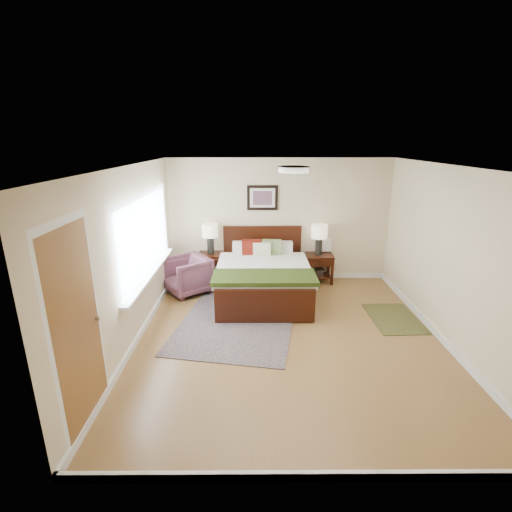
# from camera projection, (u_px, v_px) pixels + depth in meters

# --- Properties ---
(floor) EXTENTS (5.00, 5.00, 0.00)m
(floor) POSITION_uv_depth(u_px,v_px,m) (289.00, 336.00, 5.58)
(floor) COLOR olive
(floor) RESTS_ON ground
(back_wall) EXTENTS (4.50, 0.04, 2.50)m
(back_wall) POSITION_uv_depth(u_px,v_px,m) (279.00, 220.00, 7.59)
(back_wall) COLOR beige
(back_wall) RESTS_ON ground
(front_wall) EXTENTS (4.50, 0.04, 2.50)m
(front_wall) POSITION_uv_depth(u_px,v_px,m) (322.00, 357.00, 2.82)
(front_wall) COLOR beige
(front_wall) RESTS_ON ground
(left_wall) EXTENTS (0.04, 5.00, 2.50)m
(left_wall) POSITION_uv_depth(u_px,v_px,m) (131.00, 258.00, 5.20)
(left_wall) COLOR beige
(left_wall) RESTS_ON ground
(right_wall) EXTENTS (0.04, 5.00, 2.50)m
(right_wall) POSITION_uv_depth(u_px,v_px,m) (450.00, 257.00, 5.22)
(right_wall) COLOR beige
(right_wall) RESTS_ON ground
(ceiling) EXTENTS (4.50, 5.00, 0.02)m
(ceiling) POSITION_uv_depth(u_px,v_px,m) (294.00, 166.00, 4.83)
(ceiling) COLOR white
(ceiling) RESTS_ON back_wall
(window) EXTENTS (0.11, 2.72, 1.32)m
(window) POSITION_uv_depth(u_px,v_px,m) (148.00, 237.00, 5.83)
(window) COLOR silver
(window) RESTS_ON left_wall
(door) EXTENTS (0.06, 1.00, 2.18)m
(door) POSITION_uv_depth(u_px,v_px,m) (78.00, 330.00, 3.58)
(door) COLOR silver
(door) RESTS_ON ground
(ceil_fixture) EXTENTS (0.44, 0.44, 0.08)m
(ceil_fixture) POSITION_uv_depth(u_px,v_px,m) (294.00, 169.00, 4.85)
(ceil_fixture) COLOR white
(ceil_fixture) RESTS_ON ceiling
(bed) EXTENTS (1.73, 2.09, 1.12)m
(bed) POSITION_uv_depth(u_px,v_px,m) (263.00, 271.00, 6.83)
(bed) COLOR black
(bed) RESTS_ON ground
(wall_art) EXTENTS (0.62, 0.05, 0.50)m
(wall_art) POSITION_uv_depth(u_px,v_px,m) (262.00, 198.00, 7.42)
(wall_art) COLOR black
(wall_art) RESTS_ON back_wall
(nightstand_left) EXTENTS (0.52, 0.46, 0.61)m
(nightstand_left) POSITION_uv_depth(u_px,v_px,m) (211.00, 260.00, 7.58)
(nightstand_left) COLOR black
(nightstand_left) RESTS_ON ground
(nightstand_right) EXTENTS (0.59, 0.45, 0.59)m
(nightstand_right) POSITION_uv_depth(u_px,v_px,m) (318.00, 265.00, 7.63)
(nightstand_right) COLOR black
(nightstand_right) RESTS_ON ground
(lamp_left) EXTENTS (0.32, 0.32, 0.61)m
(lamp_left) POSITION_uv_depth(u_px,v_px,m) (210.00, 233.00, 7.43)
(lamp_left) COLOR black
(lamp_left) RESTS_ON nightstand_left
(lamp_right) EXTENTS (0.32, 0.32, 0.61)m
(lamp_right) POSITION_uv_depth(u_px,v_px,m) (319.00, 234.00, 7.45)
(lamp_right) COLOR black
(lamp_right) RESTS_ON nightstand_right
(armchair) EXTENTS (1.07, 1.07, 0.71)m
(armchair) POSITION_uv_depth(u_px,v_px,m) (187.00, 275.00, 7.09)
(armchair) COLOR brown
(armchair) RESTS_ON ground
(rug_persian) EXTENTS (2.19, 2.78, 0.01)m
(rug_persian) POSITION_uv_depth(u_px,v_px,m) (238.00, 320.00, 6.08)
(rug_persian) COLOR #0B1039
(rug_persian) RESTS_ON ground
(rug_navy) EXTENTS (0.78, 1.14, 0.01)m
(rug_navy) POSITION_uv_depth(u_px,v_px,m) (394.00, 318.00, 6.14)
(rug_navy) COLOR black
(rug_navy) RESTS_ON ground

